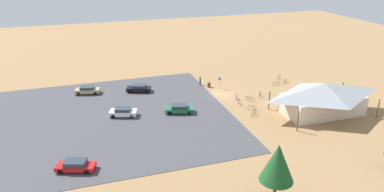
{
  "coord_description": "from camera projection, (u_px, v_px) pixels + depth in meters",
  "views": [
    {
      "loc": [
        23.91,
        56.34,
        24.1
      ],
      "look_at": [
        6.18,
        2.14,
        1.2
      ],
      "focal_mm": 33.67,
      "sensor_mm": 36.0,
      "label": 1
    }
  ],
  "objects": [
    {
      "name": "car_red_mid_lot",
      "position": [
        76.0,
        165.0,
        42.38
      ],
      "size": [
        4.85,
        3.15,
        1.3
      ],
      "color": "red",
      "rests_on": "parking_lot_asphalt"
    },
    {
      "name": "bicycle_red_yard_center",
      "position": [
        260.0,
        95.0,
        64.2
      ],
      "size": [
        1.04,
        1.43,
        0.86
      ],
      "color": "black",
      "rests_on": "ground"
    },
    {
      "name": "car_green_second_row",
      "position": [
        179.0,
        109.0,
        57.66
      ],
      "size": [
        4.82,
        3.06,
        1.35
      ],
      "color": "#1E6B3D",
      "rests_on": "parking_lot_asphalt"
    },
    {
      "name": "bicycle_black_front_row",
      "position": [
        250.0,
        99.0,
        62.42
      ],
      "size": [
        1.29,
        1.31,
        0.87
      ],
      "color": "black",
      "rests_on": "ground"
    },
    {
      "name": "car_black_back_corner",
      "position": [
        139.0,
        88.0,
        66.28
      ],
      "size": [
        4.73,
        3.12,
        1.36
      ],
      "color": "black",
      "rests_on": "parking_lot_asphalt"
    },
    {
      "name": "bicycle_orange_edge_north",
      "position": [
        285.0,
        81.0,
        70.89
      ],
      "size": [
        1.43,
        0.95,
        0.78
      ],
      "color": "black",
      "rests_on": "ground"
    },
    {
      "name": "trash_bin",
      "position": [
        209.0,
        85.0,
        68.78
      ],
      "size": [
        0.6,
        0.6,
        0.9
      ],
      "primitive_type": "cylinder",
      "color": "brown",
      "rests_on": "ground"
    },
    {
      "name": "lot_sign",
      "position": [
        220.0,
        81.0,
        67.83
      ],
      "size": [
        0.56,
        0.08,
        2.2
      ],
      "color": "#99999E",
      "rests_on": "ground"
    },
    {
      "name": "bicycle_silver_by_bin",
      "position": [
        240.0,
        102.0,
        60.89
      ],
      "size": [
        0.48,
        1.7,
        0.85
      ],
      "color": "black",
      "rests_on": "ground"
    },
    {
      "name": "bicycle_teal_lone_west",
      "position": [
        252.0,
        108.0,
        58.98
      ],
      "size": [
        1.61,
        0.48,
        0.79
      ],
      "color": "black",
      "rests_on": "ground"
    },
    {
      "name": "car_tan_far_end",
      "position": [
        87.0,
        90.0,
        65.4
      ],
      "size": [
        4.63,
        2.69,
        1.36
      ],
      "color": "tan",
      "rests_on": "parking_lot_asphalt"
    },
    {
      "name": "bike_pavilion",
      "position": [
        323.0,
        96.0,
        56.7
      ],
      "size": [
        14.72,
        8.56,
        5.14
      ],
      "color": "beige",
      "rests_on": "ground"
    },
    {
      "name": "bicycle_yellow_yard_left",
      "position": [
        254.0,
        113.0,
        56.9
      ],
      "size": [
        1.45,
        1.11,
        0.89
      ],
      "color": "black",
      "rests_on": "ground"
    },
    {
      "name": "bicycle_blue_trailside",
      "position": [
        276.0,
        84.0,
        69.66
      ],
      "size": [
        1.77,
        0.48,
        0.82
      ],
      "color": "black",
      "rests_on": "ground"
    },
    {
      "name": "bicycle_white_yard_front",
      "position": [
        279.0,
        77.0,
        73.37
      ],
      "size": [
        1.48,
        0.98,
        0.8
      ],
      "color": "black",
      "rests_on": "ground"
    },
    {
      "name": "car_white_by_curb",
      "position": [
        123.0,
        112.0,
        56.43
      ],
      "size": [
        4.57,
        3.09,
        1.38
      ],
      "color": "white",
      "rests_on": "parking_lot_asphalt"
    },
    {
      "name": "pine_west",
      "position": [
        278.0,
        163.0,
        36.04
      ],
      "size": [
        3.52,
        3.52,
        6.51
      ],
      "color": "brown",
      "rests_on": "ground"
    },
    {
      "name": "bicycle_purple_back_row",
      "position": [
        236.0,
        97.0,
        63.31
      ],
      "size": [
        0.84,
        1.55,
        0.77
      ],
      "color": "black",
      "rests_on": "ground"
    },
    {
      "name": "visitor_near_lot",
      "position": [
        200.0,
        80.0,
        69.88
      ],
      "size": [
        0.36,
        0.36,
        1.76
      ],
      "color": "#2D3347",
      "rests_on": "ground"
    },
    {
      "name": "parking_lot_asphalt",
      "position": [
        95.0,
        119.0,
        55.58
      ],
      "size": [
        41.81,
        34.71,
        0.05
      ],
      "primitive_type": "cube",
      "color": "#424247",
      "rests_on": "ground"
    },
    {
      "name": "ground",
      "position": [
        221.0,
        94.0,
        65.57
      ],
      "size": [
        160.0,
        160.0,
        0.0
      ],
      "primitive_type": "plane",
      "color": "#937047",
      "rests_on": "ground"
    }
  ]
}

